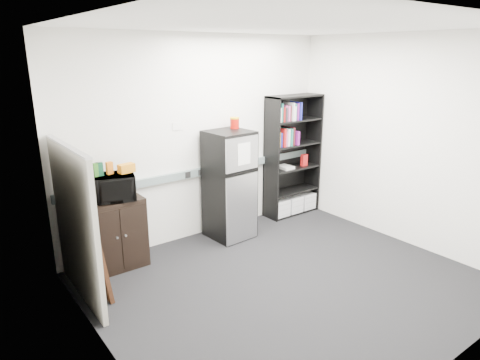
{
  "coord_description": "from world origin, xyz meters",
  "views": [
    {
      "loc": [
        -2.97,
        -3.06,
        2.45
      ],
      "look_at": [
        0.02,
        0.9,
        0.97
      ],
      "focal_mm": 32.0,
      "sensor_mm": 36.0,
      "label": 1
    }
  ],
  "objects": [
    {
      "name": "snack_bag",
      "position": [
        -1.18,
        1.47,
        1.19
      ],
      "size": [
        0.19,
        0.12,
        0.1
      ],
      "primitive_type": "cube",
      "rotation": [
        0.0,
        0.0,
        0.13
      ],
      "color": "orange",
      "rests_on": "microwave"
    },
    {
      "name": "snack_box_b",
      "position": [
        -1.46,
        1.52,
        1.21
      ],
      "size": [
        0.07,
        0.06,
        0.15
      ],
      "primitive_type": "cube",
      "rotation": [
        0.0,
        0.0,
        -0.1
      ],
      "color": "#0D3C24",
      "rests_on": "microwave"
    },
    {
      "name": "microwave",
      "position": [
        -1.37,
        1.48,
        0.99
      ],
      "size": [
        0.61,
        0.5,
        0.29
      ],
      "primitive_type": "imported",
      "rotation": [
        0.0,
        0.0,
        -0.3
      ],
      "color": "black",
      "rests_on": "cabinet"
    },
    {
      "name": "wall_back",
      "position": [
        0.0,
        1.75,
        1.35
      ],
      "size": [
        4.0,
        0.02,
        2.7
      ],
      "primitive_type": "cube",
      "color": "white",
      "rests_on": "floor"
    },
    {
      "name": "electrical_raceway",
      "position": [
        0.0,
        1.72,
        0.9
      ],
      "size": [
        3.92,
        0.05,
        0.1
      ],
      "primitive_type": "cube",
      "color": "slate",
      "rests_on": "wall_back"
    },
    {
      "name": "refrigerator",
      "position": [
        0.23,
        1.42,
        0.74
      ],
      "size": [
        0.58,
        0.61,
        1.47
      ],
      "rotation": [
        0.0,
        0.0,
        0.06
      ],
      "color": "black",
      "rests_on": "floor"
    },
    {
      "name": "wall_right",
      "position": [
        2.0,
        0.0,
        1.35
      ],
      "size": [
        0.02,
        3.5,
        2.7
      ],
      "primitive_type": "cube",
      "color": "white",
      "rests_on": "floor"
    },
    {
      "name": "cubicle_partition",
      "position": [
        -1.9,
        1.08,
        0.81
      ],
      "size": [
        0.06,
        1.3,
        1.62
      ],
      "color": "gray",
      "rests_on": "floor"
    },
    {
      "name": "framed_poster",
      "position": [
        -1.77,
        1.14,
        0.49
      ],
      "size": [
        0.16,
        0.77,
        0.98
      ],
      "rotation": [
        0.0,
        -0.12,
        0.0
      ],
      "color": "black",
      "rests_on": "floor"
    },
    {
      "name": "snack_box_a",
      "position": [
        -1.5,
        1.52,
        1.21
      ],
      "size": [
        0.08,
        0.06,
        0.15
      ],
      "primitive_type": "cube",
      "rotation": [
        0.0,
        0.0,
        0.15
      ],
      "color": "#2A611B",
      "rests_on": "microwave"
    },
    {
      "name": "ceiling",
      "position": [
        0.0,
        0.0,
        2.7
      ],
      "size": [
        4.0,
        3.5,
        0.02
      ],
      "primitive_type": "cube",
      "color": "white",
      "rests_on": "wall_back"
    },
    {
      "name": "bookshelf",
      "position": [
        1.53,
        1.57,
        0.91
      ],
      "size": [
        0.9,
        0.34,
        1.85
      ],
      "color": "black",
      "rests_on": "floor"
    },
    {
      "name": "snack_box_c",
      "position": [
        -1.35,
        1.52,
        1.21
      ],
      "size": [
        0.07,
        0.06,
        0.14
      ],
      "primitive_type": "cube",
      "rotation": [
        0.0,
        0.0,
        0.1
      ],
      "color": "orange",
      "rests_on": "microwave"
    },
    {
      "name": "coffee_can",
      "position": [
        0.41,
        1.55,
        1.56
      ],
      "size": [
        0.12,
        0.12,
        0.17
      ],
      "color": "#A61007",
      "rests_on": "refrigerator"
    },
    {
      "name": "wall_left",
      "position": [
        -2.0,
        0.0,
        1.35
      ],
      "size": [
        0.02,
        3.5,
        2.7
      ],
      "primitive_type": "cube",
      "color": "white",
      "rests_on": "floor"
    },
    {
      "name": "floor",
      "position": [
        0.0,
        0.0,
        0.0
      ],
      "size": [
        4.0,
        4.0,
        0.0
      ],
      "primitive_type": "plane",
      "color": "black",
      "rests_on": "ground"
    },
    {
      "name": "wall_note",
      "position": [
        -0.35,
        1.74,
        1.55
      ],
      "size": [
        0.14,
        0.0,
        0.1
      ],
      "primitive_type": "cube",
      "color": "white",
      "rests_on": "wall_back"
    },
    {
      "name": "cabinet",
      "position": [
        -1.37,
        1.5,
        0.42
      ],
      "size": [
        0.68,
        0.45,
        0.85
      ],
      "color": "black",
      "rests_on": "floor"
    }
  ]
}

